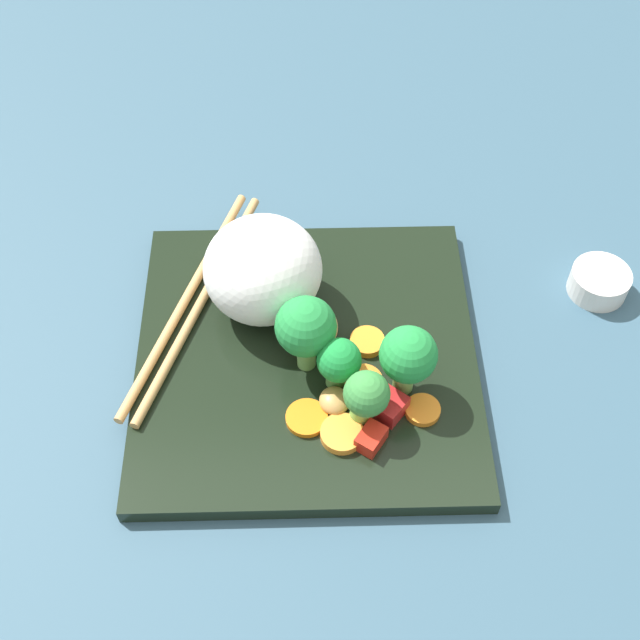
# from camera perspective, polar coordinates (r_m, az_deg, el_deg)

# --- Properties ---
(ground_plane) EXTENTS (1.10, 1.10, 0.02)m
(ground_plane) POSITION_cam_1_polar(r_m,az_deg,el_deg) (0.67, -0.90, -3.37)
(ground_plane) COLOR #345366
(square_plate) EXTENTS (0.27, 0.27, 0.01)m
(square_plate) POSITION_cam_1_polar(r_m,az_deg,el_deg) (0.66, -0.92, -2.55)
(square_plate) COLOR black
(square_plate) RESTS_ON ground_plane
(rice_mound) EXTENTS (0.13, 0.13, 0.08)m
(rice_mound) POSITION_cam_1_polar(r_m,az_deg,el_deg) (0.65, -3.93, 3.45)
(rice_mound) COLOR white
(rice_mound) RESTS_ON square_plate
(broccoli_floret_0) EXTENTS (0.03, 0.03, 0.05)m
(broccoli_floret_0) POSITION_cam_1_polar(r_m,az_deg,el_deg) (0.61, 1.30, -2.88)
(broccoli_floret_0) COLOR #66A853
(broccoli_floret_0) RESTS_ON square_plate
(broccoli_floret_1) EXTENTS (0.05, 0.05, 0.07)m
(broccoli_floret_1) POSITION_cam_1_polar(r_m,az_deg,el_deg) (0.61, -0.61, -0.55)
(broccoli_floret_1) COLOR #6DA254
(broccoli_floret_1) RESTS_ON square_plate
(broccoli_floret_2) EXTENTS (0.03, 0.03, 0.05)m
(broccoli_floret_2) POSITION_cam_1_polar(r_m,az_deg,el_deg) (0.59, 3.16, -5.21)
(broccoli_floret_2) COLOR #6AAD48
(broccoli_floret_2) RESTS_ON square_plate
(broccoli_floret_3) EXTENTS (0.04, 0.04, 0.07)m
(broccoli_floret_3) POSITION_cam_1_polar(r_m,az_deg,el_deg) (0.60, 6.02, -2.51)
(broccoli_floret_3) COLOR #6EA551
(broccoli_floret_3) RESTS_ON square_plate
(carrot_slice_0) EXTENTS (0.03, 0.03, 0.01)m
(carrot_slice_0) POSITION_cam_1_polar(r_m,az_deg,el_deg) (0.61, 1.51, -7.77)
(carrot_slice_0) COLOR orange
(carrot_slice_0) RESTS_ON square_plate
(carrot_slice_1) EXTENTS (0.03, 0.03, 0.01)m
(carrot_slice_1) POSITION_cam_1_polar(r_m,az_deg,el_deg) (0.63, 2.97, -4.28)
(carrot_slice_1) COLOR orange
(carrot_slice_1) RESTS_ON square_plate
(carrot_slice_2) EXTENTS (0.03, 0.03, 0.01)m
(carrot_slice_2) POSITION_cam_1_polar(r_m,az_deg,el_deg) (0.63, 7.01, -6.11)
(carrot_slice_2) COLOR orange
(carrot_slice_2) RESTS_ON square_plate
(carrot_slice_3) EXTENTS (0.04, 0.04, 0.01)m
(carrot_slice_3) POSITION_cam_1_polar(r_m,az_deg,el_deg) (0.66, 3.24, -1.49)
(carrot_slice_3) COLOR orange
(carrot_slice_3) RESTS_ON square_plate
(carrot_slice_4) EXTENTS (0.04, 0.04, 0.00)m
(carrot_slice_4) POSITION_cam_1_polar(r_m,az_deg,el_deg) (0.62, -0.58, -6.69)
(carrot_slice_4) COLOR orange
(carrot_slice_4) RESTS_ON square_plate
(pepper_chunk_0) EXTENTS (0.03, 0.03, 0.02)m
(pepper_chunk_0) POSITION_cam_1_polar(r_m,az_deg,el_deg) (0.62, 4.68, -5.84)
(pepper_chunk_0) COLOR red
(pepper_chunk_0) RESTS_ON square_plate
(pepper_chunk_1) EXTENTS (0.03, 0.03, 0.01)m
(pepper_chunk_1) POSITION_cam_1_polar(r_m,az_deg,el_deg) (0.61, 3.51, -8.08)
(pepper_chunk_1) COLOR red
(pepper_chunk_1) RESTS_ON square_plate
(chicken_piece_0) EXTENTS (0.05, 0.04, 0.03)m
(chicken_piece_0) POSITION_cam_1_polar(r_m,az_deg,el_deg) (0.65, -0.20, -0.62)
(chicken_piece_0) COLOR tan
(chicken_piece_0) RESTS_ON square_plate
(chicken_piece_1) EXTENTS (0.03, 0.03, 0.01)m
(chicken_piece_1) POSITION_cam_1_polar(r_m,az_deg,el_deg) (0.62, 0.99, -5.53)
(chicken_piece_1) COLOR tan
(chicken_piece_1) RESTS_ON square_plate
(chicken_piece_3) EXTENTS (0.03, 0.04, 0.02)m
(chicken_piece_3) POSITION_cam_1_polar(r_m,az_deg,el_deg) (0.65, 6.20, -1.80)
(chicken_piece_3) COLOR tan
(chicken_piece_3) RESTS_ON square_plate
(chopstick_pair) EXTENTS (0.24, 0.10, 0.01)m
(chopstick_pair) POSITION_cam_1_polar(r_m,az_deg,el_deg) (0.69, -8.62, 1.35)
(chopstick_pair) COLOR tan
(chopstick_pair) RESTS_ON square_plate
(sauce_cup) EXTENTS (0.05, 0.05, 0.02)m
(sauce_cup) POSITION_cam_1_polar(r_m,az_deg,el_deg) (0.74, 18.50, 2.48)
(sauce_cup) COLOR silver
(sauce_cup) RESTS_ON ground_plane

